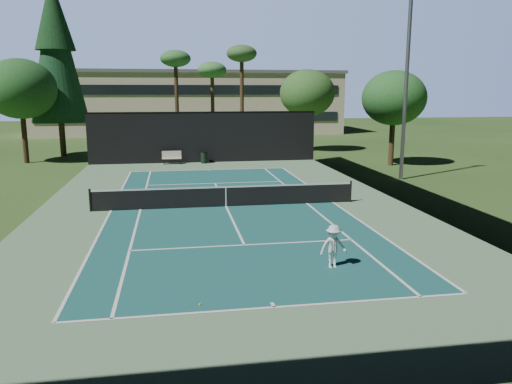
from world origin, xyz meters
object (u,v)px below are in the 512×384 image
tennis_net (226,196)px  trash_bin (204,157)px  tennis_ball_a (200,304)px  tennis_ball_b (204,196)px  tennis_ball_d (145,194)px  player (333,246)px  tennis_ball_c (209,196)px  park_bench (172,157)px

tennis_net → trash_bin: (-0.09, 15.44, -0.08)m
tennis_ball_a → tennis_ball_b: tennis_ball_a is taller
tennis_ball_b → tennis_ball_d: (-3.15, 1.07, 0.00)m
tennis_ball_b → player: bearing=-73.9°
player → tennis_ball_b: size_ratio=22.03×
tennis_ball_c → tennis_ball_d: bearing=164.1°
tennis_ball_a → tennis_ball_d: size_ratio=0.90×
tennis_ball_c → park_bench: 12.97m
tennis_net → tennis_ball_b: size_ratio=201.77×
tennis_ball_d → player: bearing=-62.9°
tennis_ball_b → tennis_ball_c: tennis_ball_c is taller
player → tennis_ball_a: player is taller
tennis_ball_b → trash_bin: trash_bin is taller
tennis_net → tennis_ball_d: size_ratio=177.89×
trash_bin → tennis_net: bearing=-89.7°
tennis_ball_d → trash_bin: (3.97, 11.85, 0.44)m
tennis_ball_a → tennis_ball_d: 15.16m
tennis_ball_d → trash_bin: size_ratio=0.08×
tennis_ball_b → tennis_ball_d: 3.32m
player → tennis_ball_c: 12.22m
player → park_bench: bearing=97.3°
tennis_ball_a → trash_bin: bearing=86.1°
tennis_net → tennis_ball_a: size_ratio=197.72×
park_bench → tennis_net: bearing=-80.4°
tennis_net → tennis_ball_d: tennis_net is taller
tennis_net → player: (2.48, -9.18, 0.15)m
player → tennis_ball_c: (-3.12, 11.80, -0.67)m
tennis_ball_b → tennis_ball_d: tennis_ball_d is taller
tennis_net → tennis_ball_b: tennis_net is taller
player → tennis_ball_b: bearing=101.7°
tennis_ball_b → trash_bin: size_ratio=0.07×
tennis_net → park_bench: (-2.61, 15.43, -0.01)m
tennis_ball_b → tennis_ball_c: size_ratio=0.91×
tennis_ball_a → tennis_net: bearing=80.5°
tennis_net → player: bearing=-74.9°
player → trash_bin: bearing=91.6°
tennis_ball_a → tennis_ball_d: (-2.15, 15.01, 0.00)m
park_bench → tennis_ball_d: bearing=-97.0°
park_bench → trash_bin: size_ratio=1.59×
tennis_ball_c → trash_bin: size_ratio=0.07×
tennis_net → player: size_ratio=9.16×
tennis_ball_d → park_bench: size_ratio=0.05×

